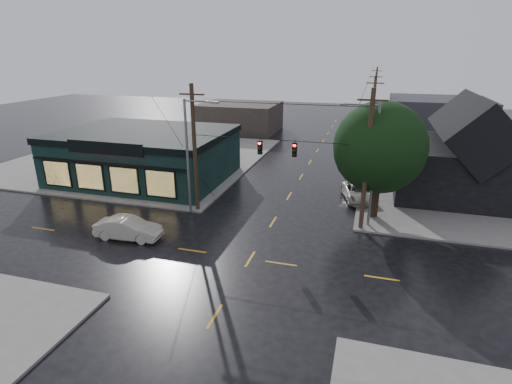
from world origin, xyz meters
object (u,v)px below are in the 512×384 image
(utility_pole_ne, at_px, (360,229))
(sedan_cream, at_px, (128,228))
(suv_silver, at_px, (358,192))
(corner_tree, at_px, (380,148))
(utility_pole_nw, at_px, (198,211))

(utility_pole_ne, bearing_deg, sedan_cream, -158.67)
(sedan_cream, height_order, suv_silver, sedan_cream)
(corner_tree, xyz_separation_m, utility_pole_ne, (-0.80, -2.55, -5.63))
(corner_tree, relative_size, sedan_cream, 1.93)
(corner_tree, xyz_separation_m, suv_silver, (-1.30, 3.71, -4.93))
(corner_tree, height_order, utility_pole_ne, corner_tree)
(corner_tree, bearing_deg, suv_silver, 109.39)
(corner_tree, bearing_deg, utility_pole_ne, -107.53)
(utility_pole_nw, distance_m, suv_silver, 13.99)
(utility_pole_ne, bearing_deg, suv_silver, 94.57)
(sedan_cream, bearing_deg, utility_pole_nw, -26.50)
(suv_silver, bearing_deg, corner_tree, -84.99)
(sedan_cream, bearing_deg, suv_silver, -54.57)
(corner_tree, distance_m, utility_pole_ne, 6.23)
(sedan_cream, bearing_deg, corner_tree, -66.11)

